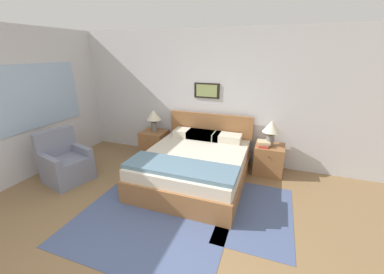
{
  "coord_description": "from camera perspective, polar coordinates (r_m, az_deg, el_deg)",
  "views": [
    {
      "loc": [
        1.4,
        -1.56,
        2.18
      ],
      "look_at": [
        0.24,
        1.63,
        0.94
      ],
      "focal_mm": 22.0,
      "sensor_mm": 36.0,
      "label": 1
    }
  ],
  "objects": [
    {
      "name": "ground_plane",
      "position": [
        3.02,
        -16.9,
        -27.07
      ],
      "size": [
        16.0,
        16.0,
        0.0
      ],
      "primitive_type": "plane",
      "color": "olive"
    },
    {
      "name": "wall_back",
      "position": [
        4.85,
        2.91,
        9.62
      ],
      "size": [
        7.8,
        0.09,
        2.6
      ],
      "color": "silver",
      "rests_on": "ground_plane"
    },
    {
      "name": "wall_left",
      "position": [
        5.2,
        -33.33,
        7.14
      ],
      "size": [
        0.08,
        5.37,
        2.6
      ],
      "color": "silver",
      "rests_on": "ground_plane"
    },
    {
      "name": "area_rug_main",
      "position": [
        3.52,
        -8.98,
        -18.34
      ],
      "size": [
        2.08,
        1.97,
        0.01
      ],
      "color": "#47567F",
      "rests_on": "ground_plane"
    },
    {
      "name": "area_rug_bedside",
      "position": [
        3.66,
        15.39,
        -17.26
      ],
      "size": [
        0.97,
        1.57,
        0.01
      ],
      "color": "#47567F",
      "rests_on": "ground_plane"
    },
    {
      "name": "bed",
      "position": [
        4.16,
        0.7,
        -6.72
      ],
      "size": [
        1.72,
        2.0,
        1.0
      ],
      "color": "#936038",
      "rests_on": "ground_plane"
    },
    {
      "name": "armchair",
      "position": [
        4.73,
        -28.28,
        -5.8
      ],
      "size": [
        0.8,
        0.81,
        0.9
      ],
      "rotation": [
        0.0,
        0.0,
        -1.82
      ],
      "color": "gray",
      "rests_on": "ground_plane"
    },
    {
      "name": "nightstand_near_window",
      "position": [
        5.24,
        -9.08,
        -1.48
      ],
      "size": [
        0.52,
        0.5,
        0.55
      ],
      "color": "#936038",
      "rests_on": "ground_plane"
    },
    {
      "name": "nightstand_by_door",
      "position": [
        4.65,
        18.05,
        -5.16
      ],
      "size": [
        0.52,
        0.5,
        0.55
      ],
      "color": "#936038",
      "rests_on": "ground_plane"
    },
    {
      "name": "table_lamp_near_window",
      "position": [
        5.07,
        -9.27,
        4.89
      ],
      "size": [
        0.31,
        0.31,
        0.47
      ],
      "color": "slate",
      "rests_on": "nightstand_near_window"
    },
    {
      "name": "table_lamp_by_door",
      "position": [
        4.46,
        18.66,
        1.96
      ],
      "size": [
        0.31,
        0.31,
        0.47
      ],
      "color": "slate",
      "rests_on": "nightstand_by_door"
    },
    {
      "name": "book_thick_bottom",
      "position": [
        4.5,
        16.93,
        -1.9
      ],
      "size": [
        0.18,
        0.28,
        0.03
      ],
      "rotation": [
        0.0,
        0.0,
        0.06
      ],
      "color": "#B7332D",
      "rests_on": "nightstand_by_door"
    },
    {
      "name": "book_hardcover_middle",
      "position": [
        4.49,
        16.96,
        -1.59
      ],
      "size": [
        0.21,
        0.23,
        0.02
      ],
      "rotation": [
        0.0,
        0.0,
        0.16
      ],
      "color": "beige",
      "rests_on": "book_thick_bottom"
    },
    {
      "name": "book_novel_upper",
      "position": [
        4.48,
        17.0,
        -1.19
      ],
      "size": [
        0.25,
        0.25,
        0.04
      ],
      "rotation": [
        0.0,
        0.0,
        0.15
      ],
      "color": "beige",
      "rests_on": "book_hardcover_middle"
    }
  ]
}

